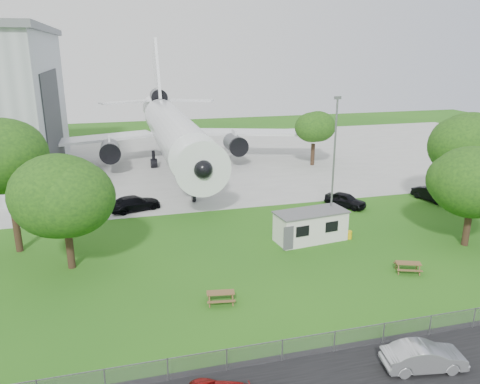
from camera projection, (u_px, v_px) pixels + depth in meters
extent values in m
plane|color=#337319|center=(263.00, 276.00, 34.04)|extent=(160.00, 160.00, 0.00)
cube|color=#B7B7B2|center=(185.00, 161.00, 69.12)|extent=(120.00, 46.00, 0.03)
cube|color=#2D3033|center=(54.00, 125.00, 58.34)|extent=(0.16, 16.00, 12.96)
cylinder|color=white|center=(174.00, 131.00, 63.44)|extent=(5.40, 34.00, 5.40)
cone|color=white|center=(198.00, 163.00, 45.90)|extent=(5.40, 5.50, 5.40)
cone|color=white|center=(158.00, 108.00, 82.60)|extent=(4.86, 9.00, 4.86)
cube|color=white|center=(79.00, 140.00, 63.66)|extent=(21.36, 10.77, 0.36)
cube|color=white|center=(255.00, 132.00, 69.84)|extent=(21.36, 10.77, 0.36)
cube|color=white|center=(157.00, 74.00, 80.93)|extent=(0.46, 9.96, 12.17)
cylinder|color=#515459|center=(110.00, 151.00, 61.49)|extent=(2.50, 4.20, 2.50)
cylinder|color=#515459|center=(235.00, 144.00, 65.70)|extent=(2.50, 4.20, 2.50)
cylinder|color=#515459|center=(158.00, 97.00, 81.09)|extent=(2.60, 4.50, 2.60)
cylinder|color=black|center=(193.00, 191.00, 50.27)|extent=(0.36, 0.36, 2.40)
cylinder|color=black|center=(154.00, 159.00, 64.82)|extent=(0.44, 0.44, 2.40)
cylinder|color=black|center=(194.00, 157.00, 66.20)|extent=(0.44, 0.44, 2.40)
cube|color=silver|center=(310.00, 226.00, 40.09)|extent=(6.26, 3.23, 2.50)
cube|color=#59595B|center=(311.00, 212.00, 39.70)|extent=(6.49, 3.45, 0.12)
cylinder|color=gold|center=(349.00, 235.00, 40.64)|extent=(0.50, 0.50, 0.70)
cube|color=gray|center=(317.00, 355.00, 25.26)|extent=(58.00, 0.04, 1.30)
cylinder|color=slate|center=(333.00, 169.00, 40.03)|extent=(0.16, 0.16, 12.00)
cylinder|color=#382619|center=(16.00, 225.00, 37.60)|extent=(0.56, 0.56, 4.48)
sphere|color=#326E15|center=(6.00, 159.00, 35.99)|extent=(7.58, 7.58, 7.58)
cylinder|color=#382619|center=(70.00, 246.00, 34.84)|extent=(0.56, 0.56, 3.50)
sphere|color=#326E15|center=(63.00, 191.00, 33.59)|extent=(7.56, 7.56, 7.56)
cylinder|color=#382619|center=(467.00, 228.00, 38.98)|extent=(0.56, 0.56, 3.04)
sphere|color=#326E15|center=(473.00, 185.00, 37.89)|extent=(7.19, 7.19, 7.19)
cylinder|color=#382619|center=(460.00, 192.00, 47.21)|extent=(0.56, 0.56, 4.02)
sphere|color=#326E15|center=(466.00, 144.00, 45.77)|extent=(7.31, 7.31, 7.31)
cylinder|color=#382619|center=(313.00, 154.00, 66.06)|extent=(0.56, 0.56, 3.07)
sphere|color=#326E15|center=(314.00, 128.00, 64.96)|extent=(5.74, 5.74, 5.74)
imported|color=#A7A9AE|center=(424.00, 357.00, 23.96)|extent=(4.43, 2.13, 1.40)
imported|color=black|center=(345.00, 200.00, 48.71)|extent=(3.97, 4.53, 1.48)
imported|color=black|center=(431.00, 194.00, 50.69)|extent=(2.61, 4.56, 1.42)
imported|color=black|center=(135.00, 203.00, 47.61)|extent=(5.65, 3.54, 1.53)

